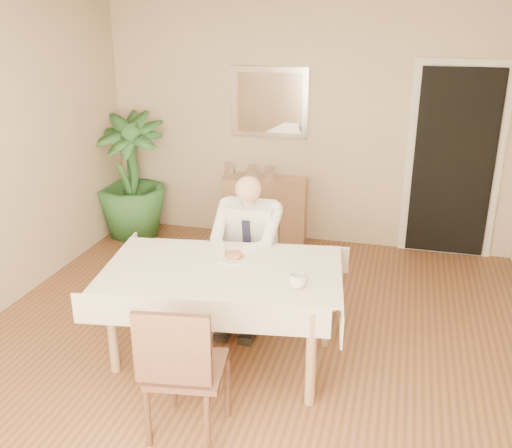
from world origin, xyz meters
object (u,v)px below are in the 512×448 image
(coffee_mug, at_px, (298,281))
(potted_palm, at_px, (131,176))
(dining_table, at_px, (223,279))
(chair_near, at_px, (181,366))
(seated_man, at_px, (245,245))
(chair_far, at_px, (254,256))
(sideboard, at_px, (265,209))

(coffee_mug, relative_size, potted_palm, 0.08)
(dining_table, relative_size, chair_near, 1.98)
(chair_near, xyz_separation_m, seated_man, (-0.04, 1.50, 0.16))
(chair_near, xyz_separation_m, coffee_mug, (0.54, 0.74, 0.27))
(chair_far, bearing_deg, sideboard, 105.39)
(dining_table, distance_m, sideboard, 2.43)
(coffee_mug, relative_size, sideboard, 0.13)
(dining_table, relative_size, potted_palm, 1.30)
(sideboard, bearing_deg, coffee_mug, -75.29)
(chair_far, xyz_separation_m, coffee_mug, (0.58, -1.04, 0.33))
(dining_table, height_order, potted_palm, potted_palm)
(chair_far, xyz_separation_m, sideboard, (-0.28, 1.52, -0.10))
(seated_man, bearing_deg, potted_palm, 138.87)
(chair_near, height_order, sideboard, chair_near)
(potted_palm, bearing_deg, sideboard, 8.04)
(coffee_mug, bearing_deg, dining_table, 164.37)
(dining_table, distance_m, coffee_mug, 0.62)
(chair_near, bearing_deg, seated_man, 83.04)
(chair_near, distance_m, coffee_mug, 0.96)
(coffee_mug, distance_m, sideboard, 2.73)
(chair_near, bearing_deg, potted_palm, 112.62)
(dining_table, relative_size, seated_man, 1.49)
(coffee_mug, xyz_separation_m, potted_palm, (-2.39, 2.34, -0.09))
(chair_far, relative_size, seated_man, 0.68)
(seated_man, relative_size, potted_palm, 0.87)
(dining_table, relative_size, sideboard, 2.00)
(seated_man, height_order, coffee_mug, seated_man)
(dining_table, bearing_deg, coffee_mug, -23.99)
(chair_far, xyz_separation_m, seated_man, (0.00, -0.28, 0.22))
(potted_palm, bearing_deg, chair_far, -35.66)
(sideboard, height_order, potted_palm, potted_palm)
(dining_table, xyz_separation_m, potted_palm, (-1.81, 2.18, 0.04))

